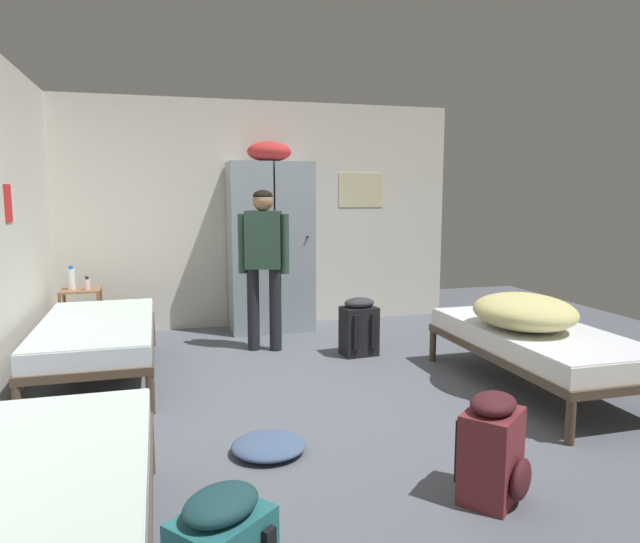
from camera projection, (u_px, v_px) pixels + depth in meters
name	position (u px, v px, depth m)	size (l,w,h in m)	color
ground_plane	(330.00, 408.00, 4.15)	(8.76, 8.76, 0.00)	#565B66
room_backdrop	(148.00, 224.00, 4.85)	(4.53, 5.54, 2.54)	beige
locker_bank	(270.00, 243.00, 6.38)	(0.90, 0.55, 2.07)	#8C99A3
shelf_unit	(82.00, 312.00, 5.79)	(0.38, 0.30, 0.57)	brown
bed_right	(537.00, 342.00, 4.49)	(0.90, 1.90, 0.49)	#473828
bed_left_front	(25.00, 507.00, 2.14)	(0.90, 1.90, 0.49)	#473828
bed_left_rear	(97.00, 334.00, 4.76)	(0.90, 1.90, 0.49)	#473828
bedding_heap	(524.00, 311.00, 4.45)	(0.73, 0.86, 0.27)	#D1C67F
person_traveler	(264.00, 255.00, 5.55)	(0.47, 0.29, 1.55)	black
water_bottle	(71.00, 279.00, 5.74)	(0.07, 0.07, 0.24)	white
lotion_bottle	(87.00, 284.00, 5.73)	(0.06, 0.06, 0.13)	beige
backpack_black	(359.00, 328.00, 5.48)	(0.34, 0.36, 0.55)	black
backpack_maroon	(493.00, 450.00, 2.89)	(0.41, 0.42, 0.55)	maroon
clothes_pile_denim	(269.00, 445.00, 3.43)	(0.45, 0.43, 0.09)	#42567A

